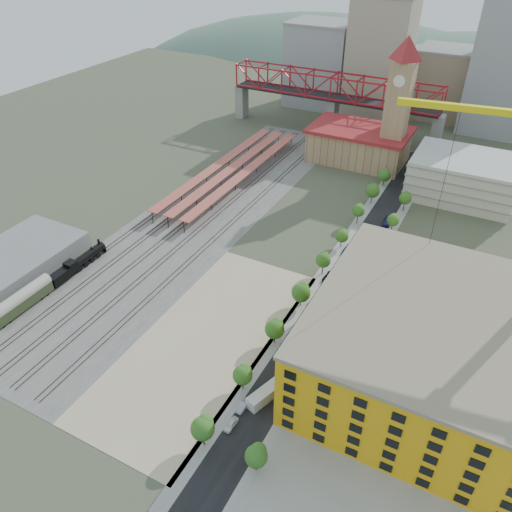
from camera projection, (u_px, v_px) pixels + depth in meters
The scene contains 32 objects.
ground at pixel (280, 273), 137.21m from camera, with size 400.00×400.00×0.00m, color #474C38.
ballast_strip at pixel (204, 214), 163.60m from camera, with size 36.00×165.00×0.06m, color #605E59.
dirt_lot at pixel (206, 340), 115.85m from camera, with size 28.00×67.00×0.06m, color tan.
street_asphalt at pixel (353, 260), 141.99m from camera, with size 12.00×170.00×0.06m, color black.
sidewalk_west at pixel (335, 255), 144.09m from camera, with size 3.00×170.00×0.04m, color gray.
sidewalk_east at pixel (372, 266), 139.90m from camera, with size 3.00×170.00×0.04m, color gray.
construction_pad at pixel (431, 382), 105.54m from camera, with size 50.00×90.00×0.06m, color gray.
rail_tracks at pixel (199, 212), 164.22m from camera, with size 26.56×160.00×0.18m.
platform_canopies at pixel (232, 168), 183.20m from camera, with size 16.00×80.00×4.12m.
station_hall at pixel (359, 144), 194.83m from camera, with size 38.00×24.00×13.10m.
clock_tower at pixel (400, 94), 175.81m from camera, with size 12.00×12.00×52.00m.
parking_garage at pixel (463, 177), 170.32m from camera, with size 34.00×26.00×14.00m, color silver.
truss_bridge at pixel (334, 90), 212.15m from camera, with size 94.00×9.60×25.60m.
construction_building at pixel (425, 346), 101.31m from camera, with size 44.60×50.60×18.80m.
warehouse at pixel (20, 257), 139.12m from camera, with size 22.00×32.00×5.00m, color gray.
street_trees at pixel (341, 279), 134.75m from camera, with size 15.40×124.40×8.00m.
skyline at pixel (432, 69), 224.63m from camera, with size 133.00×46.00×60.00m.
distant_hills at pixel (491, 186), 354.29m from camera, with size 647.00×264.00×227.00m.
locomotive at pixel (80, 262), 137.85m from camera, with size 2.74×21.13×5.28m.
coach at pixel (21, 301), 122.90m from camera, with size 3.03×17.61×5.53m.
site_trailer_a at pixel (267, 393), 101.48m from camera, with size 2.55×9.68×2.65m, color silver.
site_trailer_b at pixel (294, 350), 111.30m from camera, with size 2.58×9.82×2.69m, color silver.
site_trailer_c at pixel (317, 313), 121.43m from camera, with size 2.60×9.87×2.70m, color silver.
site_trailer_d at pixel (334, 287), 129.85m from camera, with size 2.65×10.07×2.76m, color silver.
car_0 at pixel (231, 425), 96.10m from camera, with size 1.54×3.84×1.31m, color white.
car_1 at pixel (243, 406), 99.68m from camera, with size 1.38×3.95×1.30m, color #9E9DA2.
car_2 at pixel (329, 277), 134.34m from camera, with size 2.38×5.17×1.44m, color black.
car_3 at pixel (346, 251), 144.82m from camera, with size 1.92×4.73×1.37m, color navy.
car_4 at pixel (293, 379), 105.30m from camera, with size 1.78×4.42×1.51m, color silver.
car_5 at pixel (335, 309), 123.55m from camera, with size 1.57×4.50×1.48m, color #9E9EA3.
car_6 at pixel (370, 250), 144.90m from camera, with size 2.41×5.23×1.45m, color black.
car_7 at pixel (387, 222), 158.04m from camera, with size 2.24×5.51×1.60m, color navy.
Camera 1 is at (45.22, -100.30, 82.37)m, focal length 35.00 mm.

